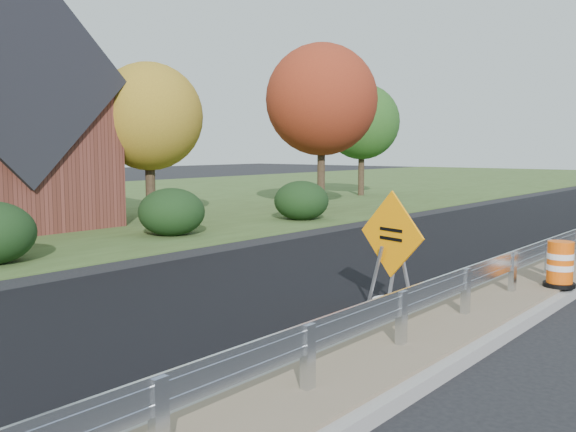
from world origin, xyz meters
The scene contains 10 objects.
ground centered at (0.00, 0.00, 0.00)m, with size 140.00×140.00×0.00m, color black.
grass_verge_near centered at (-24.00, 10.00, 0.01)m, with size 30.00×120.00×0.03m, color #3A4F22.
milled_overlay centered at (-4.40, 10.00, 0.01)m, with size 7.20×120.00×0.01m, color black.
hedge_mid centered at (-11.50, 0.00, 0.76)m, with size 2.09×2.09×1.52m, color black.
hedge_north centered at (-11.00, 6.00, 0.76)m, with size 2.09×2.09×1.52m, color black.
tree_near_yellow centered at (-15.00, 2.00, 3.89)m, with size 3.96×3.96×5.88m.
tree_near_red centered at (-13.00, 10.00, 4.86)m, with size 4.95×4.95×7.35m.
tree_near_back centered at (-16.00, 18.00, 4.21)m, with size 4.29×4.29×6.37m.
caution_sign centered at (-1.48, -3.72, 0.52)m, with size 1.44×0.62×2.05m.
barrel_median_near centered at (0.55, -1.12, 0.63)m, with size 0.57×0.57×0.84m.
Camera 1 is at (3.98, -13.22, 2.78)m, focal length 40.00 mm.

